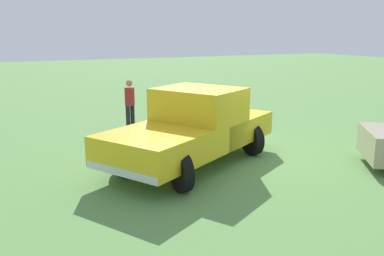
% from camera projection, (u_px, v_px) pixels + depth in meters
% --- Properties ---
extents(ground_plane, '(80.00, 80.00, 0.00)m').
position_uv_depth(ground_plane, '(225.00, 158.00, 10.56)').
color(ground_plane, '#5B8C47').
extents(pickup_truck, '(4.09, 5.21, 1.82)m').
position_uv_depth(pickup_truck, '(195.00, 125.00, 9.93)').
color(pickup_truck, black).
rests_on(pickup_truck, ground_plane).
extents(person_bystander, '(0.42, 0.42, 1.62)m').
position_uv_depth(person_bystander, '(130.00, 101.00, 13.55)').
color(person_bystander, black).
rests_on(person_bystander, ground_plane).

